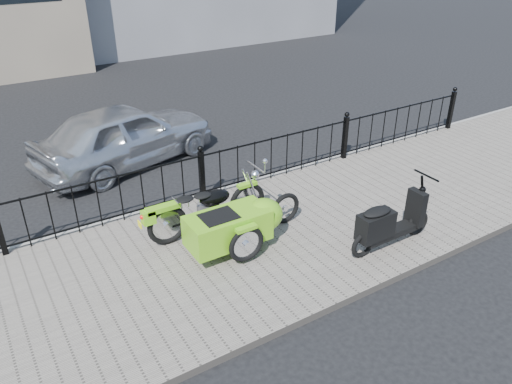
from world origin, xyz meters
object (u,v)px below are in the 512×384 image
sedan_car (125,135)px  spare_tire (285,208)px  motorcycle_sidecar (233,220)px  scooter (388,224)px

sedan_car → spare_tire: bearing=-175.9°
motorcycle_sidecar → sedan_car: size_ratio=0.56×
spare_tire → sedan_car: 4.33m
motorcycle_sidecar → scooter: 2.45m
scooter → sedan_car: 6.04m
motorcycle_sidecar → scooter: bearing=-33.2°
motorcycle_sidecar → sedan_car: sedan_car is taller
spare_tire → sedan_car: sedan_car is taller
scooter → spare_tire: size_ratio=2.91×
motorcycle_sidecar → spare_tire: 1.13m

